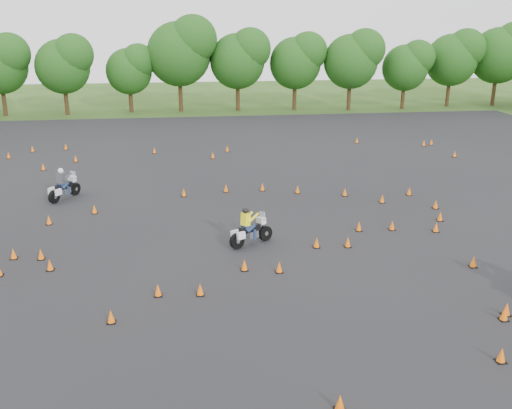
% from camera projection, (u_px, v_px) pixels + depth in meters
% --- Properties ---
extents(ground, '(140.00, 140.00, 0.00)m').
position_uv_depth(ground, '(268.00, 261.00, 24.18)').
color(ground, '#2D5119').
rests_on(ground, ground).
extents(asphalt_pad, '(62.00, 62.00, 0.00)m').
position_uv_depth(asphalt_pad, '(251.00, 214.00, 29.83)').
color(asphalt_pad, black).
rests_on(asphalt_pad, ground).
extents(treeline, '(86.95, 32.76, 11.09)m').
position_uv_depth(treeline, '(266.00, 72.00, 56.21)').
color(treeline, '#1D4915').
rests_on(treeline, ground).
extents(traffic_cones, '(36.18, 33.06, 0.45)m').
position_uv_depth(traffic_cones, '(256.00, 212.00, 29.46)').
color(traffic_cones, '#FF670A').
rests_on(traffic_cones, asphalt_pad).
extents(rider_grey, '(1.89, 2.42, 1.85)m').
position_uv_depth(rider_grey, '(64.00, 183.00, 32.07)').
color(rider_grey, '#37393E').
rests_on(rider_grey, ground).
extents(rider_yellow, '(2.34, 1.77, 1.77)m').
position_uv_depth(rider_yellow, '(252.00, 226.00, 25.60)').
color(rider_yellow, yellow).
rests_on(rider_yellow, ground).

